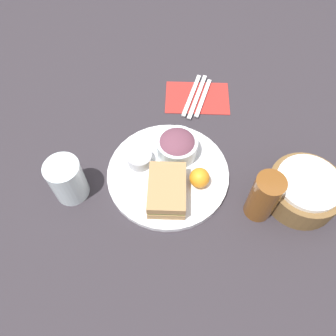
% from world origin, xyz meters
% --- Properties ---
extents(ground_plane, '(4.00, 4.00, 0.00)m').
position_xyz_m(ground_plane, '(0.00, 0.00, 0.00)').
color(ground_plane, '#2D282D').
extents(plate, '(0.31, 0.31, 0.01)m').
position_xyz_m(plate, '(0.00, 0.00, 0.01)').
color(plate, silver).
rests_on(plate, ground_plane).
extents(sandwich, '(0.13, 0.09, 0.05)m').
position_xyz_m(sandwich, '(0.07, -0.00, 0.04)').
color(sandwich, '#A37A4C').
rests_on(sandwich, plate).
extents(salad_bowl, '(0.11, 0.11, 0.06)m').
position_xyz_m(salad_bowl, '(-0.06, 0.02, 0.05)').
color(salad_bowl, silver).
rests_on(salad_bowl, plate).
extents(dressing_cup, '(0.06, 0.06, 0.03)m').
position_xyz_m(dressing_cup, '(-0.03, -0.07, 0.03)').
color(dressing_cup, '#99999E').
rests_on(dressing_cup, plate).
extents(orange_wedge, '(0.05, 0.05, 0.05)m').
position_xyz_m(orange_wedge, '(0.03, 0.08, 0.04)').
color(orange_wedge, orange).
rests_on(orange_wedge, plate).
extents(drink_glass, '(0.07, 0.07, 0.14)m').
position_xyz_m(drink_glass, '(0.09, 0.22, 0.07)').
color(drink_glass, brown).
rests_on(drink_glass, ground_plane).
extents(bread_basket, '(0.17, 0.17, 0.08)m').
position_xyz_m(bread_basket, '(0.05, 0.32, 0.04)').
color(bread_basket, brown).
rests_on(bread_basket, ground_plane).
extents(napkin, '(0.13, 0.19, 0.00)m').
position_xyz_m(napkin, '(-0.27, 0.08, 0.00)').
color(napkin, '#B22823').
rests_on(napkin, ground_plane).
extents(fork, '(0.17, 0.06, 0.01)m').
position_xyz_m(fork, '(-0.28, 0.06, 0.01)').
color(fork, silver).
rests_on(fork, napkin).
extents(knife, '(0.18, 0.06, 0.01)m').
position_xyz_m(knife, '(-0.27, 0.08, 0.01)').
color(knife, silver).
rests_on(knife, napkin).
extents(spoon, '(0.15, 0.05, 0.01)m').
position_xyz_m(spoon, '(-0.27, 0.10, 0.01)').
color(spoon, silver).
rests_on(spoon, napkin).
extents(water_glass, '(0.08, 0.08, 0.11)m').
position_xyz_m(water_glass, '(0.06, -0.24, 0.06)').
color(water_glass, silver).
rests_on(water_glass, ground_plane).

